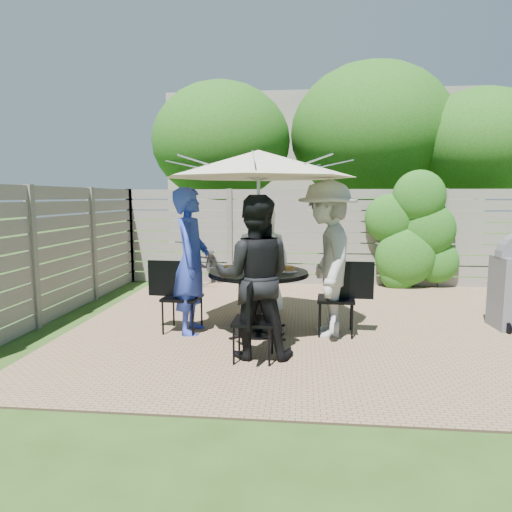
# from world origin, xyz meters

# --- Properties ---
(backyard_envelope) EXTENTS (60.00, 60.00, 5.00)m
(backyard_envelope) POSITION_xyz_m (0.09, 10.29, 2.61)
(backyard_envelope) COLOR #2B4816
(backyard_envelope) RESTS_ON ground
(patio_table) EXTENTS (1.26, 1.26, 0.79)m
(patio_table) POSITION_xyz_m (-1.12, -0.27, 0.55)
(patio_table) COLOR black
(patio_table) RESTS_ON ground
(umbrella) EXTENTS (2.41, 2.41, 2.25)m
(umbrella) POSITION_xyz_m (-1.12, -0.27, 2.08)
(umbrella) COLOR silver
(umbrella) RESTS_ON ground
(chair_back) EXTENTS (0.47, 0.69, 0.95)m
(chair_back) POSITION_xyz_m (-1.16, 0.69, 0.29)
(chair_back) COLOR black
(chair_back) RESTS_ON ground
(person_back) EXTENTS (0.83, 0.56, 1.65)m
(person_back) POSITION_xyz_m (-1.16, 0.56, 0.82)
(person_back) COLOR white
(person_back) RESTS_ON ground
(chair_left) EXTENTS (0.67, 0.47, 0.91)m
(chair_left) POSITION_xyz_m (-2.09, -0.31, 0.27)
(chair_left) COLOR black
(chair_left) RESTS_ON ground
(person_left) EXTENTS (0.46, 0.68, 1.81)m
(person_left) POSITION_xyz_m (-1.95, -0.31, 0.90)
(person_left) COLOR #2A3FB8
(person_left) RESTS_ON ground
(chair_front) EXTENTS (0.42, 0.63, 0.86)m
(chair_front) POSITION_xyz_m (-1.08, -1.24, 0.26)
(chair_front) COLOR black
(chair_front) RESTS_ON ground
(person_front) EXTENTS (0.86, 0.69, 1.72)m
(person_front) POSITION_xyz_m (-1.09, -1.10, 0.86)
(person_front) COLOR black
(person_front) RESTS_ON ground
(chair_right) EXTENTS (0.68, 0.47, 0.92)m
(chair_right) POSITION_xyz_m (-0.16, -0.23, 0.28)
(chair_right) COLOR black
(chair_right) RESTS_ON ground
(person_right) EXTENTS (0.76, 1.26, 1.90)m
(person_right) POSITION_xyz_m (-0.29, -0.24, 0.95)
(person_right) COLOR #A7A5A2
(person_right) RESTS_ON ground
(plate_back) EXTENTS (0.26, 0.26, 0.06)m
(plate_back) POSITION_xyz_m (-1.14, 0.09, 0.82)
(plate_back) COLOR white
(plate_back) RESTS_ON patio_table
(plate_left) EXTENTS (0.26, 0.26, 0.06)m
(plate_left) POSITION_xyz_m (-1.48, -0.29, 0.82)
(plate_left) COLOR white
(plate_left) RESTS_ON patio_table
(plate_front) EXTENTS (0.26, 0.26, 0.06)m
(plate_front) POSITION_xyz_m (-1.11, -0.63, 0.82)
(plate_front) COLOR white
(plate_front) RESTS_ON patio_table
(plate_right) EXTENTS (0.26, 0.26, 0.06)m
(plate_right) POSITION_xyz_m (-0.76, -0.26, 0.82)
(plate_right) COLOR white
(plate_right) RESTS_ON patio_table
(glass_back) EXTENTS (0.07, 0.07, 0.14)m
(glass_back) POSITION_xyz_m (-1.24, -0.02, 0.86)
(glass_back) COLOR silver
(glass_back) RESTS_ON patio_table
(glass_front) EXTENTS (0.07, 0.07, 0.14)m
(glass_front) POSITION_xyz_m (-1.01, -0.53, 0.86)
(glass_front) COLOR silver
(glass_front) RESTS_ON patio_table
(glass_right) EXTENTS (0.07, 0.07, 0.14)m
(glass_right) POSITION_xyz_m (-0.87, -0.16, 0.86)
(glass_right) COLOR silver
(glass_right) RESTS_ON patio_table
(syrup_jug) EXTENTS (0.09, 0.09, 0.16)m
(syrup_jug) POSITION_xyz_m (-1.19, -0.23, 0.87)
(syrup_jug) COLOR #59280C
(syrup_jug) RESTS_ON patio_table
(coffee_cup) EXTENTS (0.08, 0.08, 0.12)m
(coffee_cup) POSITION_xyz_m (-1.03, -0.05, 0.85)
(coffee_cup) COLOR #C6B293
(coffee_cup) RESTS_ON patio_table
(bicycle) EXTENTS (1.12, 1.83, 0.91)m
(bicycle) POSITION_xyz_m (-2.44, 2.60, 0.45)
(bicycle) COLOR #333338
(bicycle) RESTS_ON ground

